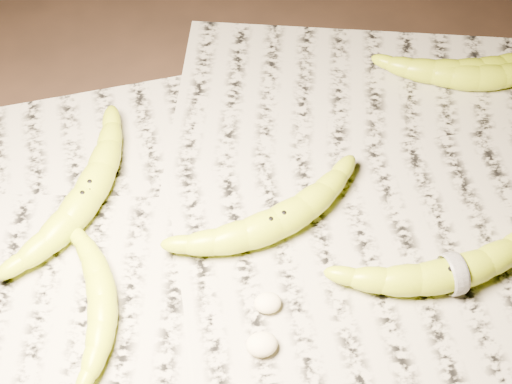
{
  "coord_description": "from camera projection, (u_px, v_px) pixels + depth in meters",
  "views": [
    {
      "loc": [
        -0.1,
        -0.46,
        0.74
      ],
      "look_at": [
        -0.03,
        0.02,
        0.05
      ],
      "focal_mm": 50.0,
      "sensor_mm": 36.0,
      "label": 1
    }
  ],
  "objects": [
    {
      "name": "banana_left_b",
      "position": [
        102.0,
        300.0,
        0.79
      ],
      "size": [
        0.06,
        0.18,
        0.03
      ],
      "primitive_type": null,
      "rotation": [
        0.0,
        0.0,
        1.6
      ],
      "color": "#C9DB1B",
      "rests_on": "newspaper_patch"
    },
    {
      "name": "flesh_chunk_b",
      "position": [
        262.0,
        343.0,
        0.77
      ],
      "size": [
        0.03,
        0.03,
        0.02
      ],
      "primitive_type": "ellipsoid",
      "color": "#FFF2C5",
      "rests_on": "newspaper_patch"
    },
    {
      "name": "measuring_tape",
      "position": [
        454.0,
        272.0,
        0.81
      ],
      "size": [
        0.01,
        0.05,
        0.05
      ],
      "primitive_type": "torus",
      "rotation": [
        0.0,
        1.57,
        0.12
      ],
      "color": "white",
      "rests_on": "newspaper_patch"
    },
    {
      "name": "banana_taped",
      "position": [
        454.0,
        272.0,
        0.81
      ],
      "size": [
        0.25,
        0.09,
        0.04
      ],
      "primitive_type": null,
      "rotation": [
        0.0,
        0.0,
        0.12
      ],
      "color": "#C9DB1B",
      "rests_on": "newspaper_patch"
    },
    {
      "name": "ground",
      "position": [
        279.0,
        226.0,
        0.88
      ],
      "size": [
        3.0,
        3.0,
        0.0
      ],
      "primitive_type": "plane",
      "color": "black",
      "rests_on": "ground"
    },
    {
      "name": "banana_upper_a",
      "position": [
        458.0,
        70.0,
        0.99
      ],
      "size": [
        0.2,
        0.08,
        0.04
      ],
      "primitive_type": null,
      "rotation": [
        0.0,
        0.0,
        -0.1
      ],
      "color": "#C9DB1B",
      "rests_on": "newspaper_patch"
    },
    {
      "name": "banana_upper_b",
      "position": [
        477.0,
        76.0,
        0.99
      ],
      "size": [
        0.19,
        0.09,
        0.04
      ],
      "primitive_type": null,
      "rotation": [
        0.0,
        0.0,
        -0.16
      ],
      "color": "#C9DB1B",
      "rests_on": "newspaper_patch"
    },
    {
      "name": "banana_center",
      "position": [
        276.0,
        222.0,
        0.85
      ],
      "size": [
        0.24,
        0.14,
        0.04
      ],
      "primitive_type": null,
      "rotation": [
        0.0,
        0.0,
        0.35
      ],
      "color": "#C9DB1B",
      "rests_on": "newspaper_patch"
    },
    {
      "name": "flesh_chunk_c",
      "position": [
        268.0,
        301.0,
        0.8
      ],
      "size": [
        0.03,
        0.03,
        0.02
      ],
      "primitive_type": "ellipsoid",
      "color": "#FFF2C5",
      "rests_on": "newspaper_patch"
    },
    {
      "name": "banana_left_a",
      "position": [
        87.0,
        194.0,
        0.87
      ],
      "size": [
        0.18,
        0.24,
        0.04
      ],
      "primitive_type": null,
      "rotation": [
        0.0,
        0.0,
        1.04
      ],
      "color": "#C9DB1B",
      "rests_on": "newspaper_patch"
    },
    {
      "name": "newspaper_patch",
      "position": [
        265.0,
        241.0,
        0.86
      ],
      "size": [
        0.9,
        0.7,
        0.01
      ],
      "primitive_type": "cube",
      "color": "#A5A18D",
      "rests_on": "ground"
    }
  ]
}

